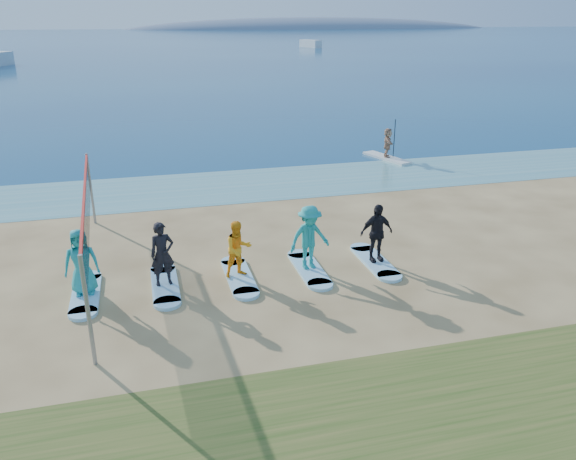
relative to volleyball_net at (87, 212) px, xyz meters
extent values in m
plane|color=tan|center=(5.18, -2.70, -1.90)|extent=(600.00, 600.00, 0.00)
plane|color=teal|center=(5.18, 7.80, -1.90)|extent=(600.00, 600.00, 0.00)
plane|color=navy|center=(5.18, 157.30, -1.90)|extent=(600.00, 600.00, 0.00)
ellipsoid|color=slate|center=(100.18, 297.30, -1.90)|extent=(220.00, 56.00, 18.00)
cylinder|color=gray|center=(0.24, -4.49, -0.65)|extent=(0.09, 0.09, 2.50)
cylinder|color=gray|center=(-0.24, 4.49, -0.65)|extent=(0.09, 0.09, 2.50)
cube|color=black|center=(0.00, 0.00, 0.00)|extent=(0.51, 8.99, 1.00)
cube|color=red|center=(0.00, 0.00, 0.52)|extent=(0.54, 8.99, 0.10)
cube|color=silver|center=(13.60, 10.56, -1.84)|extent=(1.54, 3.07, 0.12)
imported|color=tan|center=(13.60, 10.56, -1.06)|extent=(0.86, 1.42, 1.46)
cube|color=silver|center=(40.63, 112.68, -1.90)|extent=(3.65, 6.63, 1.63)
cube|color=#98D1EC|center=(-0.17, -1.21, -1.86)|extent=(0.70, 2.20, 0.09)
imported|color=teal|center=(-0.17, -1.21, -0.94)|extent=(0.88, 0.59, 1.76)
cube|color=#98D1EC|center=(1.86, -1.21, -1.86)|extent=(0.70, 2.20, 0.09)
imported|color=black|center=(1.86, -1.21, -0.94)|extent=(0.71, 0.53, 1.74)
cube|color=#98D1EC|center=(3.89, -1.21, -1.86)|extent=(0.70, 2.20, 0.09)
imported|color=#FFA51A|center=(3.89, -1.21, -1.02)|extent=(0.89, 0.76, 1.59)
cube|color=#98D1EC|center=(5.92, -1.21, -1.86)|extent=(0.70, 2.20, 0.09)
imported|color=teal|center=(5.92, -1.21, -0.88)|extent=(1.31, 0.90, 1.86)
cube|color=#98D1EC|center=(7.95, -1.21, -1.86)|extent=(0.70, 2.20, 0.09)
imported|color=black|center=(7.95, -1.21, -0.95)|extent=(1.05, 0.50, 1.73)
camera|label=1|loc=(1.60, -15.20, 4.95)|focal=35.00mm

